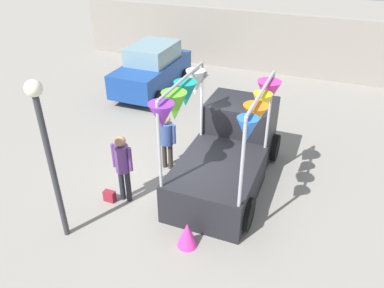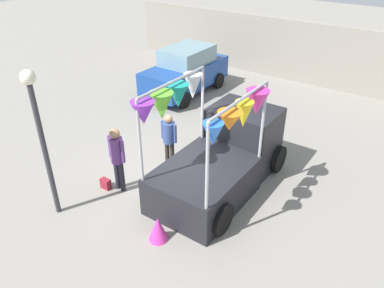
# 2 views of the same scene
# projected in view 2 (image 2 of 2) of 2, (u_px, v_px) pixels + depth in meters

# --- Properties ---
(ground_plane) EXTENTS (60.00, 60.00, 0.00)m
(ground_plane) POSITION_uv_depth(u_px,v_px,m) (181.00, 180.00, 10.27)
(ground_plane) COLOR gray
(vendor_truck) EXTENTS (2.46, 4.14, 3.04)m
(vendor_truck) POSITION_uv_depth(u_px,v_px,m) (224.00, 153.00, 9.75)
(vendor_truck) COLOR black
(vendor_truck) RESTS_ON ground
(parked_car) EXTENTS (1.88, 4.00, 1.88)m
(parked_car) POSITION_uv_depth(u_px,v_px,m) (186.00, 71.00, 15.20)
(parked_car) COLOR navy
(parked_car) RESTS_ON ground
(person_customer) EXTENTS (0.53, 0.34, 1.81)m
(person_customer) POSITION_uv_depth(u_px,v_px,m) (117.00, 154.00, 9.38)
(person_customer) COLOR black
(person_customer) RESTS_ON ground
(person_vendor) EXTENTS (0.53, 0.34, 1.62)m
(person_vendor) POSITION_uv_depth(u_px,v_px,m) (169.00, 136.00, 10.44)
(person_vendor) COLOR #2D2823
(person_vendor) RESTS_ON ground
(handbag) EXTENTS (0.28, 0.16, 0.28)m
(handbag) POSITION_uv_depth(u_px,v_px,m) (106.00, 184.00, 9.90)
(handbag) COLOR maroon
(handbag) RESTS_ON ground
(street_lamp) EXTENTS (0.32, 0.32, 3.61)m
(street_lamp) POSITION_uv_depth(u_px,v_px,m) (39.00, 125.00, 7.96)
(street_lamp) COLOR #333338
(street_lamp) RESTS_ON ground
(brick_boundary_wall) EXTENTS (18.00, 0.36, 2.60)m
(brick_boundary_wall) POSITION_uv_depth(u_px,v_px,m) (308.00, 53.00, 16.08)
(brick_boundary_wall) COLOR gray
(brick_boundary_wall) RESTS_ON ground
(folded_kite_bundle_magenta) EXTENTS (0.53, 0.53, 0.60)m
(folded_kite_bundle_magenta) POSITION_uv_depth(u_px,v_px,m) (158.00, 229.00, 8.21)
(folded_kite_bundle_magenta) COLOR #D83399
(folded_kite_bundle_magenta) RESTS_ON ground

